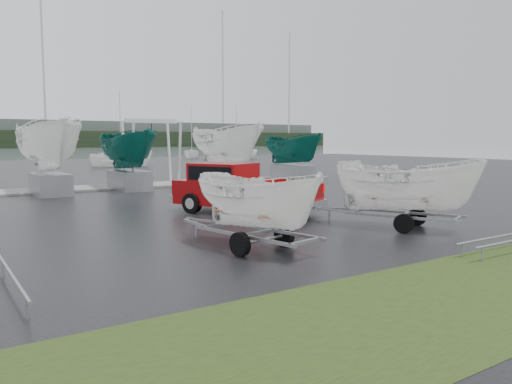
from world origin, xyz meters
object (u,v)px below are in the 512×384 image
boat_hoist (152,143)px  trailer_parked (258,152)px  pickup_truck (239,187)px  trailer_hitched (407,140)px

boat_hoist → trailer_parked: bearing=-104.0°
pickup_truck → boat_hoist: bearing=58.0°
trailer_parked → trailer_hitched: bearing=-11.1°
pickup_truck → trailer_hitched: 6.67m
pickup_truck → trailer_parked: trailer_parked is taller
boat_hoist → pickup_truck: bearing=-97.5°
pickup_truck → trailer_parked: bearing=-141.9°
trailer_hitched → trailer_parked: size_ratio=1.12×
trailer_parked → pickup_truck: bearing=51.9°
pickup_truck → trailer_hitched: (2.67, -5.83, 1.82)m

